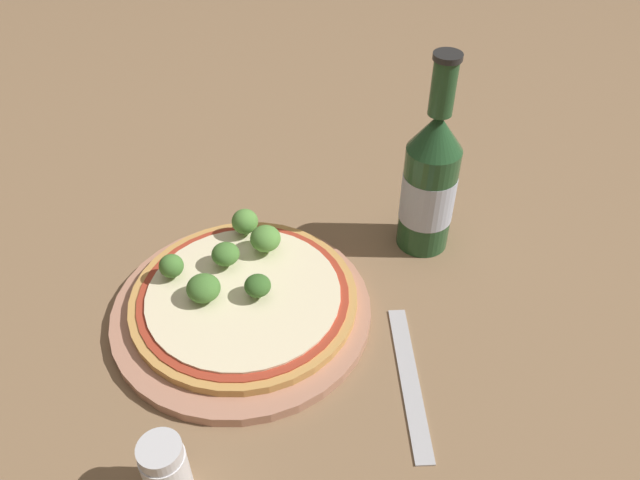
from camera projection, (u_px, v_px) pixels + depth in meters
The scene contains 12 objects.
ground_plane at pixel (245, 309), 0.68m from camera, with size 3.00×3.00×0.00m, color #846647.
plate at pixel (241, 310), 0.67m from camera, with size 0.28×0.28×0.01m.
pizza at pixel (243, 297), 0.67m from camera, with size 0.24×0.24×0.01m.
broccoli_floret_0 at pixel (173, 264), 0.67m from camera, with size 0.03×0.03×0.03m.
broccoli_floret_1 at pixel (259, 283), 0.65m from camera, with size 0.03×0.03×0.03m.
broccoli_floret_2 at pixel (226, 254), 0.68m from camera, with size 0.03×0.03×0.03m.
broccoli_floret_3 at pixel (245, 222), 0.72m from camera, with size 0.03×0.03×0.03m.
broccoli_floret_4 at pixel (262, 238), 0.70m from camera, with size 0.03×0.03×0.03m.
broccoli_floret_5 at pixel (203, 288), 0.65m from camera, with size 0.04×0.04×0.03m.
beer_bottle at pixel (430, 182), 0.70m from camera, with size 0.06×0.06×0.24m.
pepper_shaker at pixel (166, 470), 0.51m from camera, with size 0.04×0.04×0.07m.
fork at pixel (409, 379), 0.61m from camera, with size 0.08×0.18×0.00m.
Camera 1 is at (0.21, -0.41, 0.51)m, focal length 35.00 mm.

